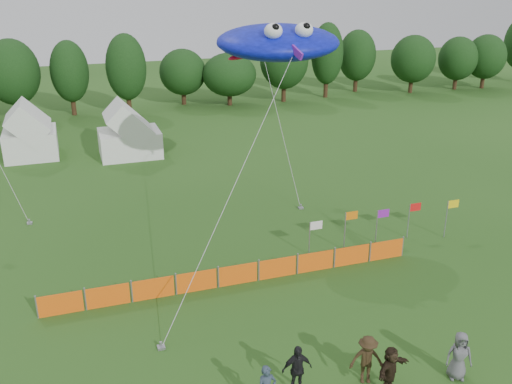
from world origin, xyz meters
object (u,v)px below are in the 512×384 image
object	(u,v)px
spectator_c	(367,360)
spectator_e	(459,356)
tent_left	(30,135)
barrier_fence	(238,275)
spectator_d	(297,369)
spectator_f	(390,369)
stingray_kite	(276,41)
tent_right	(129,135)

from	to	relation	value
spectator_c	spectator_e	distance (m)	3.37
tent_left	barrier_fence	world-z (taller)	tent_left
spectator_d	spectator_f	xyz separation A→B (m)	(3.14, -0.96, -0.06)
spectator_d	spectator_e	distance (m)	5.95
spectator_c	stingray_kite	world-z (taller)	stingray_kite
spectator_d	spectator_e	xyz separation A→B (m)	(5.83, -1.19, 0.01)
tent_left	stingray_kite	xyz separation A→B (m)	(14.08, -17.43, 8.54)
tent_right	barrier_fence	world-z (taller)	tent_right
barrier_fence	spectator_f	world-z (taller)	spectator_f
tent_left	spectator_d	size ratio (longest dim) A/B	2.14
tent_right	stingray_kite	bearing A→B (deg)	-66.54
tent_right	spectator_f	bearing A→B (deg)	-80.37
spectator_e	spectator_f	xyz separation A→B (m)	(-2.69, 0.23, -0.07)
tent_left	spectator_d	xyz separation A→B (m)	(9.54, -31.95, -0.86)
barrier_fence	spectator_f	xyz separation A→B (m)	(2.93, -8.72, 0.38)
spectator_f	spectator_e	bearing A→B (deg)	-28.84
tent_left	spectator_e	bearing A→B (deg)	-65.12
tent_right	stingray_kite	distance (m)	18.72
spectator_e	stingray_kite	xyz separation A→B (m)	(-1.29, 15.71, 9.39)
tent_left	tent_right	bearing A→B (deg)	-16.41
tent_right	spectator_d	world-z (taller)	tent_right
tent_left	spectator_d	world-z (taller)	tent_left
tent_left	spectator_c	xyz separation A→B (m)	(12.10, -32.28, -0.85)
tent_left	spectator_e	size ratio (longest dim) A/B	2.13
tent_right	barrier_fence	xyz separation A→B (m)	(2.28, -21.99, -1.20)
tent_right	barrier_fence	bearing A→B (deg)	-84.08
tent_right	spectator_c	distance (m)	30.45
stingray_kite	spectator_e	bearing A→B (deg)	-85.31
spectator_e	spectator_f	world-z (taller)	spectator_e
spectator_d	stingray_kite	bearing A→B (deg)	73.87
tent_right	spectator_e	distance (m)	31.94
barrier_fence	spectator_e	distance (m)	10.58
stingray_kite	tent_right	bearing A→B (deg)	113.46
spectator_d	spectator_e	bearing A→B (deg)	-10.29
tent_left	spectator_e	distance (m)	36.54
barrier_fence	spectator_e	world-z (taller)	spectator_e
spectator_f	stingray_kite	xyz separation A→B (m)	(1.40, 15.48, 9.46)
tent_right	spectator_c	size ratio (longest dim) A/B	2.50
spectator_d	barrier_fence	bearing A→B (deg)	89.68
spectator_c	spectator_f	xyz separation A→B (m)	(0.58, -0.63, -0.07)
tent_left	barrier_fence	distance (m)	26.11
spectator_d	stingray_kite	xyz separation A→B (m)	(4.54, 14.52, 9.40)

